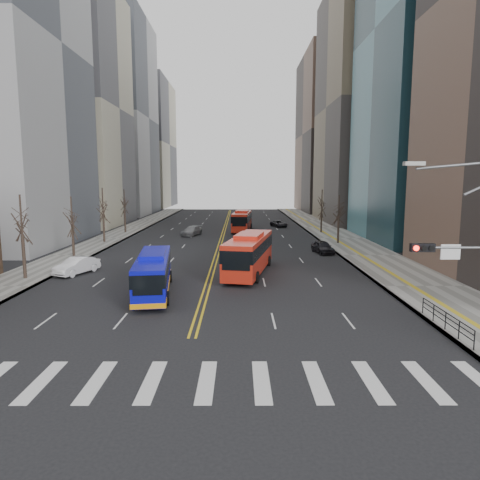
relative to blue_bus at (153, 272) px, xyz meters
The scene contains 15 objects.
ground 15.13m from the blue_bus, 74.79° to the right, with size 220.00×220.00×0.00m, color black.
sidewalk_right 37.31m from the blue_bus, 54.88° to the left, with size 7.00×130.00×0.15m, color slate.
sidewalk_left 33.01m from the blue_bus, 112.38° to the left, with size 5.00×130.00×0.15m, color slate.
crosswalk 15.13m from the blue_bus, 74.79° to the right, with size 26.70×4.00×0.01m.
centerline 40.72m from the blue_bus, 84.44° to the left, with size 0.55×100.00×0.01m.
office_towers 58.55m from the blue_bus, 85.69° to the left, with size 83.00×134.00×58.00m.
pedestrian_railing 20.15m from the blue_bus, 25.01° to the right, with size 0.06×6.06×1.02m.
street_trees 20.55m from the blue_bus, 99.17° to the left, with size 35.20×47.20×7.60m.
blue_bus is the anchor object (origin of this frame).
red_bus_near 10.33m from the blue_bus, 43.69° to the left, with size 5.04×12.07×3.71m.
red_bus_far 40.87m from the blue_bus, 80.09° to the left, with size 3.62×11.41×3.56m.
car_white 10.84m from the blue_bus, 141.28° to the left, with size 1.63×4.69×1.54m, color white.
car_dark_mid 24.42m from the blue_bus, 47.70° to the left, with size 1.75×4.35×1.48m, color black.
car_silver 34.60m from the blue_bus, 91.50° to the left, with size 1.99×4.90×1.42m, color gray.
car_dark_far 48.82m from the blue_bus, 73.47° to the left, with size 2.01×4.35×1.21m, color black.
Camera 1 is at (2.58, -17.33, 8.56)m, focal length 32.00 mm.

